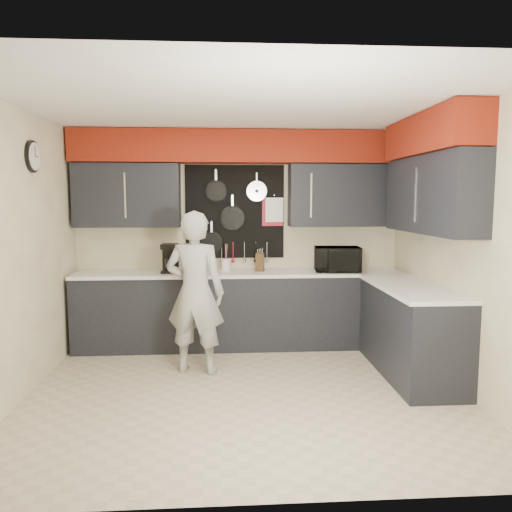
{
  "coord_description": "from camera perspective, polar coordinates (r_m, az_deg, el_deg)",
  "views": [
    {
      "loc": [
        -0.2,
        -4.48,
        1.78
      ],
      "look_at": [
        0.13,
        0.5,
        1.21
      ],
      "focal_mm": 35.0,
      "sensor_mm": 36.0,
      "label": 1
    }
  ],
  "objects": [
    {
      "name": "ground",
      "position": [
        4.83,
        -1.21,
        -15.16
      ],
      "size": [
        4.0,
        4.0,
        0.0
      ],
      "primitive_type": "plane",
      "color": "beige",
      "rests_on": "ground"
    },
    {
      "name": "back_wall_assembly",
      "position": [
        6.09,
        -1.85,
        8.66
      ],
      "size": [
        4.0,
        0.36,
        2.6
      ],
      "color": "beige",
      "rests_on": "ground"
    },
    {
      "name": "right_wall_assembly",
      "position": [
        5.17,
        19.79,
        7.91
      ],
      "size": [
        0.36,
        3.5,
        2.6
      ],
      "color": "beige",
      "rests_on": "ground"
    },
    {
      "name": "left_wall_assembly",
      "position": [
        4.86,
        -25.45,
        0.6
      ],
      "size": [
        0.05,
        3.5,
        2.6
      ],
      "color": "beige",
      "rests_on": "ground"
    },
    {
      "name": "base_cabinets",
      "position": [
        5.81,
        3.15,
        -6.68
      ],
      "size": [
        3.95,
        2.2,
        0.92
      ],
      "color": "black",
      "rests_on": "ground"
    },
    {
      "name": "microwave",
      "position": [
        6.04,
        9.26,
        -0.36
      ],
      "size": [
        0.56,
        0.41,
        0.29
      ],
      "primitive_type": "imported",
      "rotation": [
        0.0,
        0.0,
        -0.1
      ],
      "color": "black",
      "rests_on": "base_cabinets"
    },
    {
      "name": "knife_block",
      "position": [
        5.99,
        0.45,
        -0.7
      ],
      "size": [
        0.11,
        0.11,
        0.22
      ],
      "primitive_type": "cube",
      "rotation": [
        0.0,
        0.0,
        -0.17
      ],
      "color": "#3E2813",
      "rests_on": "base_cabinets"
    },
    {
      "name": "utensil_crock",
      "position": [
        6.03,
        -3.46,
        -1.0
      ],
      "size": [
        0.11,
        0.11,
        0.15
      ],
      "primitive_type": "cylinder",
      "color": "white",
      "rests_on": "base_cabinets"
    },
    {
      "name": "coffee_maker",
      "position": [
        5.96,
        -9.79,
        -0.16
      ],
      "size": [
        0.2,
        0.24,
        0.35
      ],
      "rotation": [
        0.0,
        0.0,
        -0.04
      ],
      "color": "black",
      "rests_on": "base_cabinets"
    },
    {
      "name": "person",
      "position": [
        5.14,
        -6.98,
        -4.16
      ],
      "size": [
        0.69,
        0.54,
        1.67
      ],
      "primitive_type": "imported",
      "rotation": [
        0.0,
        0.0,
        2.9
      ],
      "color": "#A3A2A0",
      "rests_on": "ground"
    }
  ]
}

